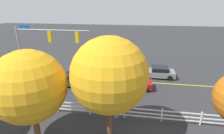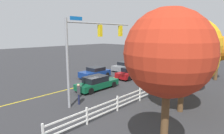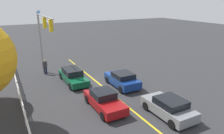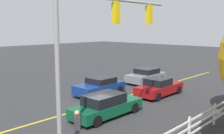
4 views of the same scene
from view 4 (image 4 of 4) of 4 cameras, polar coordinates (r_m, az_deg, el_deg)
ground_plane at (r=18.19m, az=-2.58°, el=-8.04°), size 120.00×120.00×0.00m
lane_center_stripe at (r=21.07m, az=5.29°, el=-5.75°), size 28.00×0.16×0.01m
signal_assembly at (r=11.69m, az=-2.73°, el=6.92°), size 7.26×0.37×6.91m
car_0 at (r=20.31m, az=-2.71°, el=-4.28°), size 3.98×2.01×1.40m
car_1 at (r=20.51m, az=10.23°, el=-4.38°), size 4.31×1.85×1.39m
car_2 at (r=15.50m, az=-1.32°, el=-8.40°), size 4.72×1.84×1.39m
car_3 at (r=25.02m, az=7.38°, el=-1.91°), size 4.05×2.02×1.38m
pedestrian at (r=11.66m, az=-7.61°, el=-12.97°), size 0.45×0.48×1.69m
white_rail_fence at (r=16.66m, az=23.36°, el=-8.17°), size 26.10×0.10×1.15m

